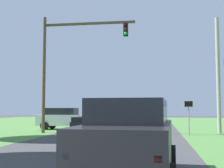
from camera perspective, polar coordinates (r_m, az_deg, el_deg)
name	(u,v)px	position (r m, az deg, el deg)	size (l,w,h in m)	color
ground_plane	(93,149)	(13.93, -3.41, -11.71)	(120.00, 120.00, 0.00)	#424244
red_suv_near	(131,137)	(7.81, 3.42, -9.74)	(2.36, 4.92, 1.99)	black
pickup_truck_lead	(108,125)	(14.81, -0.82, -7.59)	(2.43, 5.55, 1.85)	black
traffic_light	(66,57)	(22.69, -8.49, 4.96)	(6.74, 0.40, 8.40)	brown
keep_moving_sign	(189,112)	(20.85, 13.84, -4.94)	(0.60, 0.09, 2.39)	gray
crossing_suv_far	(63,118)	(26.31, -8.91, -6.18)	(4.25, 2.05, 1.78)	silver
utility_pole_right	(218,75)	(23.36, 18.84, 1.63)	(0.28, 0.28, 8.27)	#9E998E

